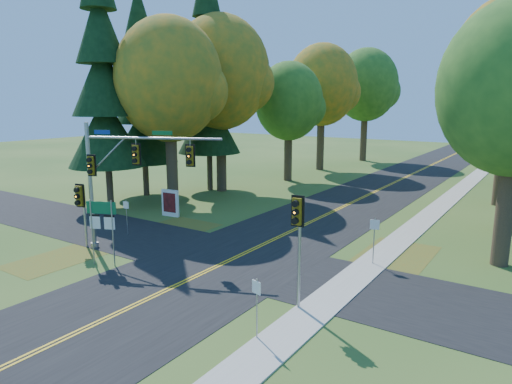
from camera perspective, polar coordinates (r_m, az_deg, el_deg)
The scene contains 26 objects.
ground at distance 22.29m, azimuth -6.02°, elevation -9.78°, with size 160.00×160.00×0.00m, color #2D501C.
road_main at distance 22.29m, azimuth -6.02°, elevation -9.75°, with size 8.00×160.00×0.02m, color black.
road_cross at distance 23.76m, azimuth -2.91°, elevation -8.35°, with size 60.00×6.00×0.02m, color black.
centerline_left at distance 22.34m, azimuth -6.22°, elevation -9.66°, with size 0.10×160.00×0.01m, color gold.
centerline_right at distance 22.22m, azimuth -5.82°, elevation -9.77°, with size 0.10×160.00×0.01m, color gold.
sidewalk_east at distance 19.20m, azimuth 8.78°, elevation -13.33°, with size 1.60×160.00×0.06m, color #9E998E.
leaf_patch_w_near at distance 29.27m, azimuth -10.84°, elevation -4.75°, with size 4.00×6.00×0.00m, color brown.
leaf_patch_e at distance 24.24m, azimuth 16.19°, elevation -8.40°, with size 3.50×8.00×0.00m, color brown.
leaf_patch_w_far at distance 25.84m, azimuth -23.49°, elevation -7.68°, with size 3.00×5.00×0.00m, color brown.
tree_w_a at distance 35.28m, azimuth -10.65°, elevation 13.52°, with size 8.00×8.00×14.15m.
tree_w_b at distance 40.92m, azimuth -4.34°, elevation 14.58°, with size 8.60×8.60×15.38m.
tree_w_c at distance 46.45m, azimuth 4.23°, elevation 11.19°, with size 6.80×6.80×11.91m.
tree_w_d at distance 54.48m, azimuth 8.36°, elevation 13.04°, with size 8.20×8.20×14.56m.
tree_e_d at distance 48.97m, azimuth 29.40°, elevation 10.15°, with size 7.00×7.00×12.32m.
tree_w_e at distance 64.06m, azimuth 13.68°, elevation 12.82°, with size 8.40×8.40×14.97m.
pine_a at distance 35.51m, azimuth -18.55°, elevation 12.64°, with size 5.60×5.60×19.48m.
pine_b at distance 39.87m, azimuth -14.05°, elevation 11.20°, with size 5.60×5.60×17.31m.
pine_c at distance 41.46m, azimuth -6.01°, elevation 13.57°, with size 5.60×5.60×20.56m.
traffic_mast at distance 25.11m, azimuth -16.50°, elevation 2.70°, with size 7.08×3.26×6.91m.
east_signal_pole at distance 17.18m, azimuth 5.25°, elevation -4.00°, with size 0.53×0.61×4.57m.
ped_signal_pole at distance 26.52m, azimuth -21.06°, elevation -1.00°, with size 0.56×0.66×3.62m.
route_sign_cluster at distance 23.49m, azimuth -18.71°, elevation -3.27°, with size 1.43×0.64×3.30m.
info_kiosk at distance 32.64m, azimuth -10.67°, elevation -1.38°, with size 1.39×0.34×1.90m.
reg_sign_e_north at distance 23.23m, azimuth 14.57°, elevation -4.97°, with size 0.44×0.16×2.38m.
reg_sign_e_south at distance 15.71m, azimuth 0.07°, elevation -13.13°, with size 0.41×0.15×2.17m.
reg_sign_w at distance 28.66m, azimuth -15.90°, elevation -2.32°, with size 0.41×0.08×2.14m.
Camera 1 is at (13.41, -15.92, 7.98)m, focal length 32.00 mm.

